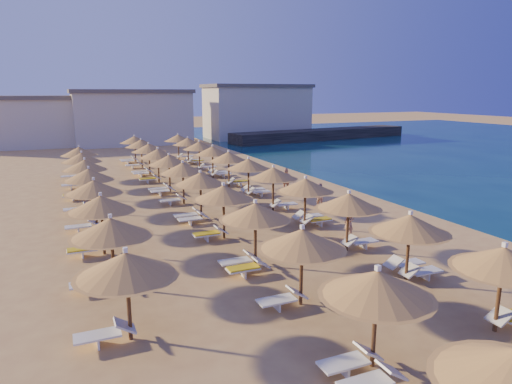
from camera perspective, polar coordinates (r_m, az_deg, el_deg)
name	(u,v)px	position (r m, az deg, el deg)	size (l,w,h in m)	color
ground	(271,235)	(22.83, 1.92, -5.37)	(220.00, 220.00, 0.00)	tan
jetty	(322,134)	(69.49, 8.30, 7.14)	(30.00, 4.00, 1.50)	black
hotel_blocks	(151,116)	(66.42, -12.97, 9.28)	(48.85, 10.49, 8.10)	beige
parasol_row_east	(260,169)	(28.61, 0.52, 2.90)	(2.94, 45.15, 2.78)	brown
parasol_row_west	(191,174)	(27.14, -8.13, 2.26)	(2.94, 45.15, 2.78)	brown
parasol_row_inland	(91,181)	(26.27, -19.90, 1.30)	(2.94, 29.80, 2.78)	brown
loungers	(204,205)	(27.49, -6.52, -1.62)	(13.09, 42.81, 0.66)	white
beachgoer_b	(320,196)	(27.96, 7.97, -0.50)	(0.76, 0.59, 1.56)	tan
beachgoer_c	(286,181)	(31.51, 3.73, 1.35)	(1.10, 0.46, 1.88)	tan
beachgoer_a	(349,223)	(22.53, 11.56, -3.80)	(0.57, 0.37, 1.55)	tan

